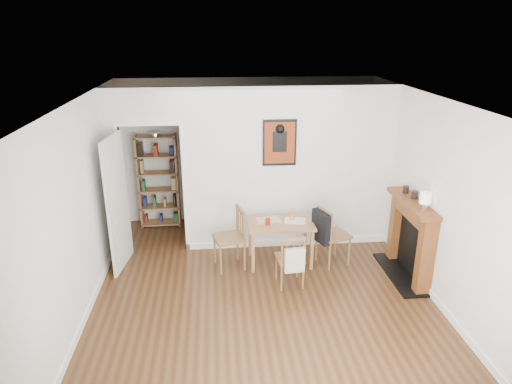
{
  "coord_description": "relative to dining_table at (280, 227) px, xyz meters",
  "views": [
    {
      "loc": [
        -0.58,
        -5.38,
        3.44
      ],
      "look_at": [
        -0.03,
        0.6,
        1.23
      ],
      "focal_mm": 32.0,
      "sensor_mm": 36.0,
      "label": 1
    }
  ],
  "objects": [
    {
      "name": "ceramic_jar_a",
      "position": [
        1.81,
        -0.46,
        0.63
      ],
      "size": [
        0.09,
        0.09,
        0.11
      ],
      "primitive_type": "cylinder",
      "color": "black",
      "rests_on": "fireplace"
    },
    {
      "name": "fireplace",
      "position": [
        1.8,
        -0.54,
        0.03
      ],
      "size": [
        0.45,
        1.25,
        1.16
      ],
      "color": "brown",
      "rests_on": "ground"
    },
    {
      "name": "orange_fruit",
      "position": [
        0.18,
        0.05,
        0.12
      ],
      "size": [
        0.08,
        0.08,
        0.08
      ],
      "primitive_type": "sphere",
      "color": "orange",
      "rests_on": "dining_table"
    },
    {
      "name": "mantel_lamp",
      "position": [
        1.78,
        -0.85,
        0.72
      ],
      "size": [
        0.15,
        0.15,
        0.23
      ],
      "color": "silver",
      "rests_on": "fireplace"
    },
    {
      "name": "notebook",
      "position": [
        0.22,
        0.02,
        0.09
      ],
      "size": [
        0.35,
        0.29,
        0.02
      ],
      "primitive_type": "cube",
      "rotation": [
        0.0,
        0.0,
        -0.23
      ],
      "color": "silver",
      "rests_on": "dining_table"
    },
    {
      "name": "room_shell",
      "position": [
        -0.26,
        0.55,
        0.71
      ],
      "size": [
        5.2,
        5.2,
        5.2
      ],
      "color": "white",
      "rests_on": "ground"
    },
    {
      "name": "ground",
      "position": [
        -0.36,
        -0.79,
        -0.59
      ],
      "size": [
        5.2,
        5.2,
        0.0
      ],
      "primitive_type": "plane",
      "color": "#503219",
      "rests_on": "ground"
    },
    {
      "name": "placemat",
      "position": [
        -0.17,
        0.1,
        0.08
      ],
      "size": [
        0.38,
        0.3,
        0.0
      ],
      "primitive_type": "cube",
      "rotation": [
        0.0,
        0.0,
        0.08
      ],
      "color": "beige",
      "rests_on": "dining_table"
    },
    {
      "name": "red_glass",
      "position": [
        -0.2,
        -0.06,
        0.13
      ],
      "size": [
        0.07,
        0.07,
        0.1
      ],
      "primitive_type": "cylinder",
      "color": "maroon",
      "rests_on": "dining_table"
    },
    {
      "name": "bookshelf",
      "position": [
        -1.96,
        1.61,
        0.24
      ],
      "size": [
        0.7,
        0.28,
        1.67
      ],
      "color": "#A9764F",
      "rests_on": "ground"
    },
    {
      "name": "ceramic_jar_b",
      "position": [
        1.78,
        -0.23,
        0.63
      ],
      "size": [
        0.09,
        0.09,
        0.11
      ],
      "primitive_type": "cylinder",
      "color": "black",
      "rests_on": "fireplace"
    },
    {
      "name": "chair_front",
      "position": [
        0.05,
        -0.64,
        -0.18
      ],
      "size": [
        0.43,
        0.48,
        0.79
      ],
      "color": "olive",
      "rests_on": "ground"
    },
    {
      "name": "chair_right",
      "position": [
        0.78,
        -0.1,
        -0.11
      ],
      "size": [
        0.63,
        0.59,
        0.92
      ],
      "color": "olive",
      "rests_on": "ground"
    },
    {
      "name": "dining_table",
      "position": [
        0.0,
        0.0,
        0.0
      ],
      "size": [
        0.98,
        0.62,
        0.67
      ],
      "color": "#A9764F",
      "rests_on": "ground"
    },
    {
      "name": "chair_left",
      "position": [
        -0.77,
        -0.07,
        -0.12
      ],
      "size": [
        0.57,
        0.57,
        0.94
      ],
      "color": "olive",
      "rests_on": "ground"
    }
  ]
}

